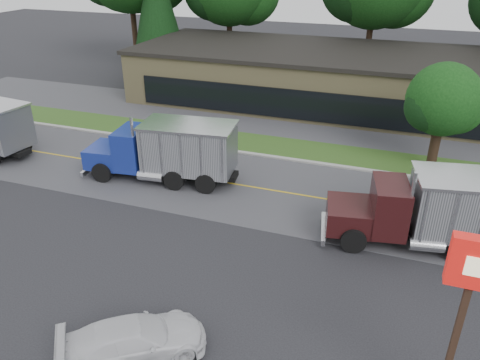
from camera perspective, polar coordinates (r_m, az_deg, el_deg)
name	(u,v)px	position (r m, az deg, el deg)	size (l,w,h in m)	color
ground	(159,284)	(18.90, -9.87, -12.41)	(140.00, 140.00, 0.00)	#303034
road	(238,185)	(25.76, -0.27, -0.59)	(60.00, 8.00, 0.02)	#59595F
center_line	(238,185)	(25.76, -0.27, -0.59)	(60.00, 0.12, 0.01)	gold
curb	(261,156)	(29.36, 2.54, 2.94)	(60.00, 0.30, 0.12)	#9E9E99
grass_verge	(269,146)	(30.95, 3.54, 4.20)	(60.00, 3.40, 0.03)	#36581E
far_parking	(288,122)	(35.47, 5.87, 7.08)	(60.00, 7.00, 0.02)	#59595F
strip_mall	(331,78)	(40.17, 11.02, 12.05)	(32.00, 12.00, 4.00)	tan
evergreen_left	(157,2)	(49.00, -10.14, 20.54)	(5.53, 5.53, 12.56)	#382619
tree_verge	(444,103)	(28.75, 23.64, 8.60)	(4.36, 4.10, 6.22)	#382619
dump_truck_blue	(169,150)	(25.93, -8.66, 3.69)	(8.68, 3.56, 3.36)	black
dump_truck_maroon	(443,209)	(21.64, 23.54, -3.25)	(8.87, 4.03, 3.36)	black
rally_car	(134,340)	(15.94, -12.79, -18.47)	(1.85, 4.56, 1.32)	silver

